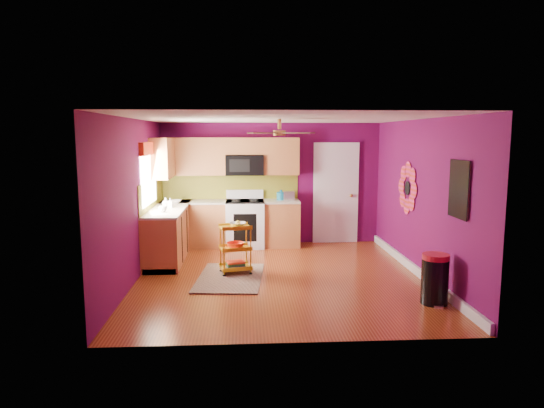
{
  "coord_description": "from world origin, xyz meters",
  "views": [
    {
      "loc": [
        -0.57,
        -7.5,
        2.24
      ],
      "look_at": [
        -0.11,
        0.4,
        1.12
      ],
      "focal_mm": 32.0,
      "sensor_mm": 36.0,
      "label": 1
    }
  ],
  "objects": [
    {
      "name": "right_wall_art",
      "position": [
        2.23,
        -0.34,
        1.44
      ],
      "size": [
        0.04,
        2.74,
        1.04
      ],
      "color": "black",
      "rests_on": "ground"
    },
    {
      "name": "upper_cabinetry",
      "position": [
        -1.24,
        2.17,
        1.8
      ],
      "size": [
        2.8,
        2.3,
        1.26
      ],
      "color": "#995529",
      "rests_on": "ground"
    },
    {
      "name": "trash_can",
      "position": [
        1.97,
        -1.37,
        0.34
      ],
      "size": [
        0.46,
        0.46,
        0.68
      ],
      "color": "black",
      "rests_on": "ground"
    },
    {
      "name": "toaster",
      "position": [
        0.34,
        2.24,
        1.03
      ],
      "size": [
        0.22,
        0.15,
        0.18
      ],
      "primitive_type": "cube",
      "color": "beige",
      "rests_on": "lower_cabinets"
    },
    {
      "name": "ceiling_fan",
      "position": [
        0.0,
        0.2,
        2.29
      ],
      "size": [
        1.01,
        1.01,
        0.26
      ],
      "color": "#BF8C3F",
      "rests_on": "ground"
    },
    {
      "name": "room_envelope",
      "position": [
        0.03,
        0.0,
        1.63
      ],
      "size": [
        4.54,
        5.04,
        2.52
      ],
      "color": "#5D0A46",
      "rests_on": "ground"
    },
    {
      "name": "shag_rug",
      "position": [
        -0.8,
        -0.04,
        0.01
      ],
      "size": [
        1.14,
        1.7,
        0.02
      ],
      "primitive_type": "cube",
      "rotation": [
        0.0,
        0.0,
        -0.1
      ],
      "color": "black",
      "rests_on": "ground"
    },
    {
      "name": "electric_range",
      "position": [
        -0.55,
        2.17,
        0.48
      ],
      "size": [
        0.76,
        0.66,
        1.13
      ],
      "color": "white",
      "rests_on": "ground"
    },
    {
      "name": "rolling_cart",
      "position": [
        -0.71,
        0.2,
        0.45
      ],
      "size": [
        0.55,
        0.46,
        0.88
      ],
      "color": "gold",
      "rests_on": "ground"
    },
    {
      "name": "counter_cup",
      "position": [
        -1.96,
        0.79,
        0.99
      ],
      "size": [
        0.14,
        0.14,
        0.11
      ],
      "primitive_type": "imported",
      "color": "white",
      "rests_on": "lower_cabinets"
    },
    {
      "name": "panel_door",
      "position": [
        1.35,
        2.47,
        1.02
      ],
      "size": [
        0.95,
        0.11,
        2.15
      ],
      "color": "white",
      "rests_on": "ground"
    },
    {
      "name": "lower_cabinets",
      "position": [
        -1.35,
        1.82,
        0.43
      ],
      "size": [
        2.81,
        2.31,
        0.94
      ],
      "color": "#995529",
      "rests_on": "ground"
    },
    {
      "name": "counter_dish",
      "position": [
        -1.9,
        1.92,
        0.97
      ],
      "size": [
        0.24,
        0.24,
        0.06
      ],
      "primitive_type": "imported",
      "color": "white",
      "rests_on": "lower_cabinets"
    },
    {
      "name": "soap_bottle_a",
      "position": [
        -1.91,
        1.3,
        1.03
      ],
      "size": [
        0.08,
        0.08,
        0.18
      ],
      "primitive_type": "imported",
      "color": "#EA3F72",
      "rests_on": "lower_cabinets"
    },
    {
      "name": "left_window",
      "position": [
        -2.22,
        1.05,
        1.74
      ],
      "size": [
        0.08,
        1.35,
        1.08
      ],
      "color": "white",
      "rests_on": "ground"
    },
    {
      "name": "ground",
      "position": [
        0.0,
        0.0,
        0.0
      ],
      "size": [
        5.0,
        5.0,
        0.0
      ],
      "primitive_type": "plane",
      "color": "maroon",
      "rests_on": "ground"
    },
    {
      "name": "soap_bottle_b",
      "position": [
        -2.01,
        1.43,
        1.03
      ],
      "size": [
        0.13,
        0.13,
        0.17
      ],
      "primitive_type": "imported",
      "color": "white",
      "rests_on": "lower_cabinets"
    },
    {
      "name": "teal_kettle",
      "position": [
        0.19,
        2.26,
        1.02
      ],
      "size": [
        0.18,
        0.18,
        0.21
      ],
      "color": "#126687",
      "rests_on": "lower_cabinets"
    }
  ]
}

